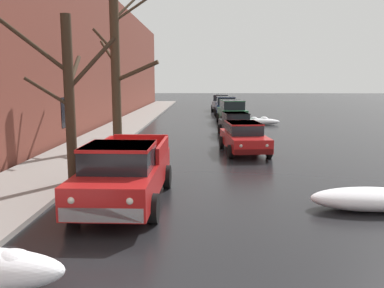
% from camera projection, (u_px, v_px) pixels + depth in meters
% --- Properties ---
extents(left_sidewalk_slab, '(3.04, 80.00, 0.14)m').
position_uv_depth(left_sidewalk_slab, '(101.00, 140.00, 22.17)').
color(left_sidewalk_slab, gray).
rests_on(left_sidewalk_slab, ground).
extents(brick_townhouse_facade, '(0.63, 80.00, 10.17)m').
position_uv_depth(brick_townhouse_facade, '(60.00, 48.00, 21.42)').
color(brick_townhouse_facade, brown).
rests_on(brick_townhouse_facade, ground).
extents(snow_bank_near_corner_left, '(2.07, 1.36, 0.61)m').
position_uv_depth(snow_bank_near_corner_left, '(127.00, 142.00, 20.19)').
color(snow_bank_near_corner_left, white).
rests_on(snow_bank_near_corner_left, ground).
extents(snow_bank_along_left_kerb, '(2.84, 0.91, 0.62)m').
position_uv_depth(snow_bank_along_left_kerb, '(260.00, 121.00, 30.40)').
color(snow_bank_along_left_kerb, white).
rests_on(snow_bank_along_left_kerb, ground).
extents(snow_bank_near_corner_right, '(3.14, 1.23, 0.68)m').
position_uv_depth(snow_bank_near_corner_right, '(376.00, 199.00, 10.46)').
color(snow_bank_near_corner_right, white).
rests_on(snow_bank_near_corner_right, ground).
extents(bare_tree_second_along_sidewalk, '(3.06, 3.08, 5.36)m').
position_uv_depth(bare_tree_second_along_sidewalk, '(69.00, 95.00, 12.44)').
color(bare_tree_second_along_sidewalk, '#382B1E').
rests_on(bare_tree_second_along_sidewalk, ground).
extents(bare_tree_mid_block, '(3.33, 2.57, 7.49)m').
position_uv_depth(bare_tree_mid_block, '(117.00, 71.00, 19.02)').
color(bare_tree_mid_block, '#423323').
rests_on(bare_tree_mid_block, ground).
extents(pickup_truck_red_approaching_near_lane, '(2.24, 5.36, 1.76)m').
position_uv_depth(pickup_truck_red_approaching_near_lane, '(125.00, 173.00, 10.90)').
color(pickup_truck_red_approaching_near_lane, red).
rests_on(pickup_truck_red_approaching_near_lane, ground).
extents(sedan_red_parked_kerbside_close, '(2.20, 4.44, 1.42)m').
position_uv_depth(sedan_red_parked_kerbside_close, '(244.00, 137.00, 18.71)').
color(sedan_red_parked_kerbside_close, red).
rests_on(sedan_red_parked_kerbside_close, ground).
extents(sedan_black_parked_kerbside_mid, '(2.11, 3.98, 1.42)m').
position_uv_depth(sedan_black_parked_kerbside_mid, '(236.00, 124.00, 24.18)').
color(sedan_black_parked_kerbside_mid, black).
rests_on(sedan_black_parked_kerbside_mid, ground).
extents(suv_green_parked_far_down_block, '(2.29, 4.69, 1.82)m').
position_uv_depth(suv_green_parked_far_down_block, '(232.00, 111.00, 31.43)').
color(suv_green_parked_far_down_block, '#1E5633').
rests_on(suv_green_parked_far_down_block, ground).
extents(suv_darkblue_queued_behind_truck, '(2.08, 4.29, 1.82)m').
position_uv_depth(suv_darkblue_queued_behind_truck, '(226.00, 105.00, 37.81)').
color(suv_darkblue_queued_behind_truck, navy).
rests_on(suv_darkblue_queued_behind_truck, ground).
extents(suv_silver_at_far_intersection, '(2.30, 4.56, 1.82)m').
position_uv_depth(suv_silver_at_far_intersection, '(221.00, 102.00, 44.40)').
color(suv_silver_at_far_intersection, '#B7B7BC').
rests_on(suv_silver_at_far_intersection, ground).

